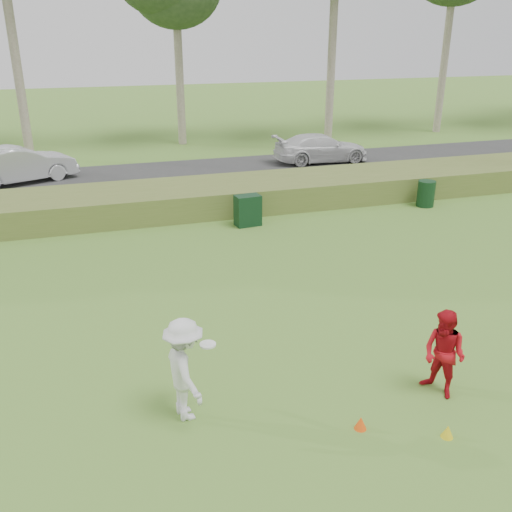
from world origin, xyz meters
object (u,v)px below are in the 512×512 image
object	(u,v)px
cone_yellow	(448,431)
trash_bin	(426,194)
player_white	(185,370)
utility_cabinet	(248,210)
player_red	(444,354)
cone_orange	(361,423)
car_mid	(19,165)
car_right	(321,148)

from	to	relation	value
cone_yellow	trash_bin	size ratio (longest dim) A/B	0.23
cone_yellow	trash_bin	world-z (taller)	trash_bin
player_white	cone_yellow	size ratio (longest dim) A/B	8.23
utility_cabinet	player_red	bearing A→B (deg)	-92.44
player_red	cone_orange	world-z (taller)	player_red
utility_cabinet	trash_bin	xyz separation A→B (m)	(6.84, 0.17, -0.04)
utility_cabinet	car_mid	bearing A→B (deg)	127.41
player_red	utility_cabinet	bearing A→B (deg)	161.90
car_right	player_white	bearing A→B (deg)	151.64
trash_bin	utility_cabinet	bearing A→B (deg)	-178.54
player_white	utility_cabinet	bearing A→B (deg)	-31.29
utility_cabinet	trash_bin	size ratio (longest dim) A/B	1.08
car_mid	car_right	xyz separation A→B (m)	(13.58, -0.05, -0.09)
player_white	cone_orange	distance (m)	3.01
player_white	car_mid	distance (m)	17.67
player_white	car_right	size ratio (longest dim) A/B	0.40
trash_bin	car_mid	world-z (taller)	car_mid
utility_cabinet	car_mid	size ratio (longest dim) A/B	0.22
utility_cabinet	car_mid	world-z (taller)	car_mid
utility_cabinet	cone_orange	bearing A→B (deg)	-102.40
cone_orange	utility_cabinet	size ratio (longest dim) A/B	0.22
car_mid	car_right	bearing A→B (deg)	-113.37
trash_bin	car_mid	xyz separation A→B (m)	(-14.42, 7.81, 0.34)
trash_bin	car_right	world-z (taller)	car_right
player_red	cone_orange	size ratio (longest dim) A/B	7.20
cone_yellow	car_right	distance (m)	19.91
player_red	cone_orange	distance (m)	1.99
cone_yellow	utility_cabinet	distance (m)	11.08
player_red	trash_bin	size ratio (longest dim) A/B	1.73
cone_orange	utility_cabinet	distance (m)	10.54
cone_orange	trash_bin	world-z (taller)	trash_bin
cone_yellow	car_mid	size ratio (longest dim) A/B	0.05
cone_yellow	utility_cabinet	world-z (taller)	utility_cabinet
player_red	trash_bin	distance (m)	11.92
cone_orange	cone_yellow	bearing A→B (deg)	-25.76
cone_orange	car_right	xyz separation A→B (m)	(7.16, 18.40, 0.61)
player_white	car_mid	world-z (taller)	player_white
player_red	utility_cabinet	xyz separation A→B (m)	(-0.64, 10.00, -0.30)
player_red	car_mid	distance (m)	19.78
trash_bin	car_mid	bearing A→B (deg)	151.58
utility_cabinet	car_right	world-z (taller)	car_right
utility_cabinet	cone_yellow	bearing A→B (deg)	-95.68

